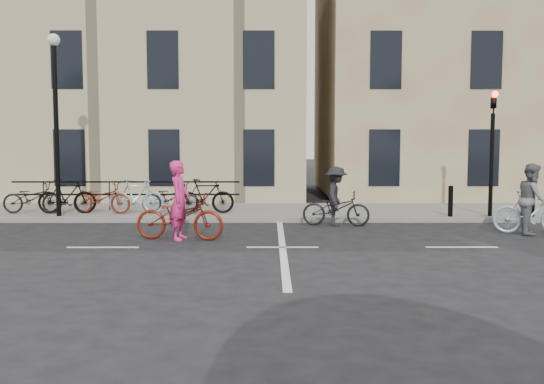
{
  "coord_description": "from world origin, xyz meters",
  "views": [
    {
      "loc": [
        -0.28,
        -13.32,
        2.41
      ],
      "look_at": [
        -0.23,
        1.62,
        1.1
      ],
      "focal_mm": 40.0,
      "sensor_mm": 36.0,
      "label": 1
    }
  ],
  "objects_px": {
    "traffic_light": "(492,138)",
    "cyclist_pink": "(180,212)",
    "lamp_post": "(56,102)",
    "cyclist_grey": "(532,206)",
    "cyclist_dark": "(336,203)"
  },
  "relations": [
    {
      "from": "traffic_light",
      "to": "cyclist_pink",
      "type": "xyz_separation_m",
      "value": [
        -8.64,
        -3.28,
        -1.79
      ]
    },
    {
      "from": "traffic_light",
      "to": "lamp_post",
      "type": "bearing_deg",
      "value": 179.73
    },
    {
      "from": "traffic_light",
      "to": "cyclist_pink",
      "type": "relative_size",
      "value": 1.76
    },
    {
      "from": "traffic_light",
      "to": "cyclist_grey",
      "type": "height_order",
      "value": "traffic_light"
    },
    {
      "from": "cyclist_pink",
      "to": "cyclist_grey",
      "type": "height_order",
      "value": "cyclist_pink"
    },
    {
      "from": "lamp_post",
      "to": "cyclist_grey",
      "type": "relative_size",
      "value": 2.73
    },
    {
      "from": "lamp_post",
      "to": "cyclist_grey",
      "type": "bearing_deg",
      "value": -11.29
    },
    {
      "from": "cyclist_pink",
      "to": "cyclist_grey",
      "type": "relative_size",
      "value": 1.14
    },
    {
      "from": "cyclist_pink",
      "to": "cyclist_grey",
      "type": "bearing_deg",
      "value": -77.03
    },
    {
      "from": "traffic_light",
      "to": "lamp_post",
      "type": "height_order",
      "value": "lamp_post"
    },
    {
      "from": "traffic_light",
      "to": "cyclist_pink",
      "type": "bearing_deg",
      "value": -159.21
    },
    {
      "from": "lamp_post",
      "to": "cyclist_pink",
      "type": "distance_m",
      "value": 5.97
    },
    {
      "from": "cyclist_grey",
      "to": "cyclist_dark",
      "type": "bearing_deg",
      "value": 90.41
    },
    {
      "from": "traffic_light",
      "to": "cyclist_grey",
      "type": "relative_size",
      "value": 2.01
    },
    {
      "from": "traffic_light",
      "to": "cyclist_pink",
      "type": "distance_m",
      "value": 9.41
    }
  ]
}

